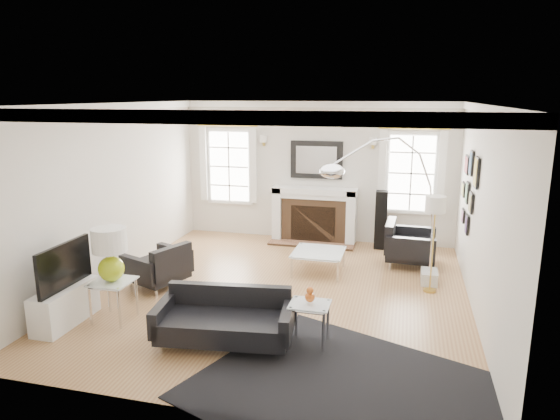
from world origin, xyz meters
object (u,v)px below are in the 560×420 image
(fireplace, at_px, (314,216))
(arc_floor_lamp, at_px, (386,209))
(sofa, at_px, (225,320))
(armchair_right, at_px, (407,245))
(gourd_lamp, at_px, (110,251))
(armchair_left, at_px, (160,267))
(coffee_table, at_px, (319,253))

(fireplace, height_order, arc_floor_lamp, arc_floor_lamp)
(sofa, distance_m, armchair_right, 4.05)
(gourd_lamp, relative_size, arc_floor_lamp, 0.29)
(armchair_left, bearing_deg, gourd_lamp, -91.10)
(armchair_left, bearing_deg, arc_floor_lamp, 9.92)
(armchair_left, height_order, coffee_table, armchair_left)
(armchair_right, xyz_separation_m, gourd_lamp, (-3.73, -3.26, 0.61))
(coffee_table, xyz_separation_m, gourd_lamp, (-2.30, -2.47, 0.62))
(coffee_table, bearing_deg, armchair_right, 28.69)
(coffee_table, distance_m, arc_floor_lamp, 1.59)
(fireplace, distance_m, arc_floor_lamp, 2.95)
(armchair_left, distance_m, armchair_right, 4.23)
(fireplace, xyz_separation_m, arc_floor_lamp, (1.49, -2.43, 0.77))
(armchair_right, bearing_deg, gourd_lamp, -138.87)
(sofa, bearing_deg, armchair_right, 58.90)
(sofa, bearing_deg, arc_floor_lamp, 49.42)
(gourd_lamp, bearing_deg, armchair_left, 88.90)
(armchair_right, relative_size, arc_floor_lamp, 0.40)
(sofa, xyz_separation_m, gourd_lamp, (-1.64, 0.21, 0.68))
(armchair_left, xyz_separation_m, coffee_table, (2.27, 1.24, 0.02))
(sofa, height_order, coffee_table, sofa)
(armchair_right, distance_m, arc_floor_lamp, 1.76)
(fireplace, relative_size, armchair_left, 1.59)
(arc_floor_lamp, bearing_deg, sofa, -130.58)
(coffee_table, bearing_deg, arc_floor_lamp, -31.06)
(fireplace, bearing_deg, sofa, -93.17)
(sofa, bearing_deg, fireplace, 86.83)
(coffee_table, bearing_deg, armchair_left, -151.40)
(armchair_right, bearing_deg, coffee_table, -151.31)
(fireplace, relative_size, arc_floor_lamp, 0.70)
(sofa, distance_m, armchair_left, 2.17)
(armchair_right, distance_m, gourd_lamp, 4.99)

